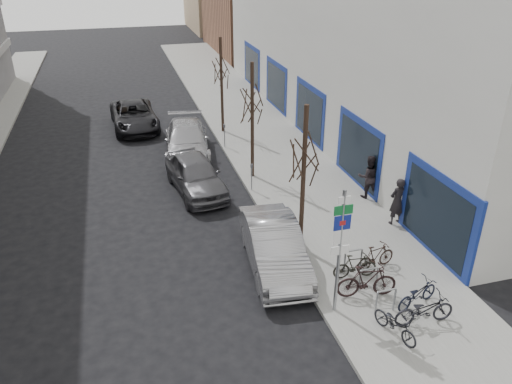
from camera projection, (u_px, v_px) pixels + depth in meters
ground at (258, 328)px, 14.55m from camera, size 120.00×120.00×0.00m
sidewalk_east at (290, 172)px, 24.20m from camera, size 5.00×70.00×0.15m
commercial_building at (455, 36)px, 30.19m from camera, size 20.00×32.00×10.00m
brick_building_far at (272, 9)px, 50.30m from camera, size 12.00×14.00×8.00m
highway_sign_pole at (340, 245)px, 14.02m from camera, size 0.55×0.10×4.20m
bike_rack at (369, 277)px, 15.69m from camera, size 0.66×2.26×0.83m
tree_near at (305, 146)px, 16.34m from camera, size 1.80×1.80×5.50m
tree_mid at (252, 94)px, 21.93m from camera, size 1.80×1.80×5.50m
tree_far at (221, 63)px, 27.52m from camera, size 1.80×1.80×5.50m
meter_front at (294, 238)px, 17.24m from camera, size 0.10×0.08×1.27m
meter_mid at (252, 175)px, 21.96m from camera, size 0.10×0.08×1.27m
meter_back at (224, 133)px, 26.69m from camera, size 0.10×0.08×1.27m
bike_near_left at (396, 322)px, 13.87m from camera, size 0.91×1.62×0.95m
bike_near_right at (367, 281)px, 15.38m from camera, size 1.99×0.89×1.16m
bike_mid_curb at (418, 292)px, 15.03m from camera, size 1.70×0.95×0.99m
bike_mid_inner at (355, 266)px, 16.31m from camera, size 1.54×0.61×0.91m
bike_far_curb at (425, 308)px, 14.29m from camera, size 1.86×0.65×1.12m
bike_far_inner at (376, 257)px, 16.74m from camera, size 1.66×0.83×0.97m
parked_car_front at (274, 246)px, 16.98m from camera, size 2.16×5.06×1.62m
parked_car_mid at (196, 175)px, 22.20m from camera, size 2.51×5.00×1.63m
parked_car_back at (187, 140)px, 26.07m from camera, size 2.91×5.76×1.60m
lane_car at (134, 116)px, 29.89m from camera, size 2.81×5.61×1.52m
pedestrian_near at (397, 201)px, 19.28m from camera, size 0.76×0.56×1.92m
pedestrian_far at (369, 176)px, 21.31m from camera, size 0.81×0.64×1.94m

